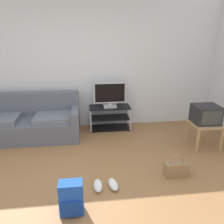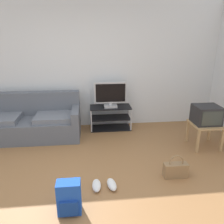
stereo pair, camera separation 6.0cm
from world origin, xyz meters
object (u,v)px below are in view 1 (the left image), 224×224
at_px(backpack, 71,198).
at_px(side_table, 204,127).
at_px(crt_tv, 206,114).
at_px(couch, 29,122).
at_px(handbag, 176,169).
at_px(sneakers_pair, 106,185).
at_px(tv_stand, 110,118).
at_px(flat_tv, 110,95).

bearing_deg(backpack, side_table, 38.15).
height_order(side_table, crt_tv, crt_tv).
bearing_deg(crt_tv, couch, 166.92).
xyz_separation_m(couch, backpack, (0.94, -2.20, -0.11)).
relative_size(crt_tv, handbag, 1.26).
height_order(backpack, sneakers_pair, backpack).
distance_m(tv_stand, side_table, 1.92).
bearing_deg(sneakers_pair, side_table, 28.15).
distance_m(couch, flat_tv, 1.73).
relative_size(flat_tv, handbag, 1.93).
xyz_separation_m(crt_tv, sneakers_pair, (-1.91, -1.04, -0.57)).
relative_size(couch, flat_tv, 2.95).
xyz_separation_m(backpack, sneakers_pair, (0.43, 0.40, -0.16)).
bearing_deg(side_table, handbag, -134.59).
bearing_deg(tv_stand, crt_tv, -31.62).
xyz_separation_m(crt_tv, handbag, (-0.86, -0.89, -0.49)).
xyz_separation_m(tv_stand, flat_tv, (-0.00, -0.02, 0.51)).
bearing_deg(tv_stand, handbag, -68.00).
height_order(flat_tv, backpack, flat_tv).
bearing_deg(backpack, flat_tv, 80.40).
bearing_deg(crt_tv, flat_tv, 148.96).
height_order(couch, backpack, couch).
height_order(tv_stand, handbag, tv_stand).
bearing_deg(side_table, sneakers_pair, -151.85).
height_order(tv_stand, backpack, tv_stand).
relative_size(couch, handbag, 5.68).
height_order(side_table, backpack, side_table).
relative_size(tv_stand, sneakers_pair, 2.53).
height_order(tv_stand, crt_tv, crt_tv).
relative_size(handbag, sneakers_pair, 1.02).
bearing_deg(crt_tv, handbag, -134.07).
xyz_separation_m(couch, crt_tv, (3.28, -0.76, 0.30)).
xyz_separation_m(couch, sneakers_pair, (1.37, -1.80, -0.27)).
distance_m(tv_stand, crt_tv, 1.94).
relative_size(backpack, sneakers_pair, 1.19).
bearing_deg(flat_tv, tv_stand, 90.00).
bearing_deg(sneakers_pair, backpack, -137.30).
xyz_separation_m(side_table, backpack, (-2.34, -1.42, -0.18)).
height_order(side_table, handbag, side_table).
relative_size(flat_tv, backpack, 1.66).
distance_m(tv_stand, sneakers_pair, 2.07).
relative_size(couch, backpack, 4.89).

